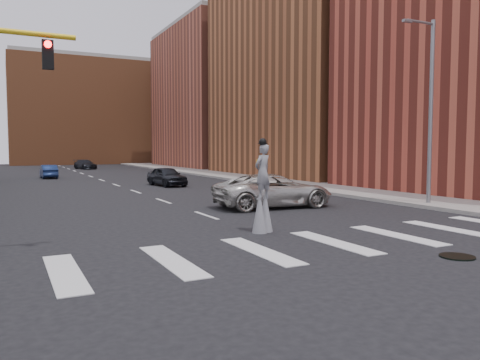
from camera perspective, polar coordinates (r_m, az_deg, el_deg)
ground_plane at (r=13.09m, az=9.58°, el=-8.84°), size 160.00×160.00×0.00m
sidewalk_right at (r=40.69m, az=2.94°, el=0.04°), size 5.00×90.00×0.18m
manhole at (r=13.73m, az=24.96°, el=-8.46°), size 0.90×0.90×0.04m
building_mid at (r=50.79m, az=9.74°, el=14.27°), size 16.00×22.00×24.00m
building_far at (r=71.11m, az=-2.01°, el=9.73°), size 16.00×22.00×20.00m
building_backdrop at (r=89.52m, az=-18.08°, el=7.71°), size 26.00×14.00×18.00m
streetlight at (r=24.71m, az=22.10°, el=8.35°), size 2.05×0.20×9.00m
stilt_performer at (r=15.90m, az=2.77°, el=-1.70°), size 0.81×0.68×3.20m
suv_crossing at (r=22.66m, az=4.09°, el=-1.29°), size 5.97×3.02×1.62m
car_near at (r=35.58m, az=-8.92°, el=0.46°), size 2.28×4.47×1.46m
car_mid at (r=47.56m, az=-22.29°, el=0.97°), size 1.41×3.84×1.26m
car_far at (r=65.66m, az=-18.35°, el=1.82°), size 2.84×4.64×1.26m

